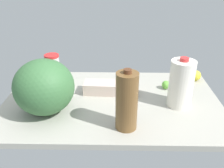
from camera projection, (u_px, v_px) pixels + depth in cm
name	position (u px, v px, depth cm)	size (l,w,h in cm)	color
countertop	(112.00, 102.00, 140.62)	(120.00, 76.00, 3.00)	#A6A498
watermelon	(44.00, 87.00, 123.59)	(30.18, 30.18, 28.04)	#3A6C3B
chocolate_milk_jug	(127.00, 101.00, 111.19)	(10.06, 10.06, 29.55)	brown
egg_carton	(111.00, 88.00, 145.90)	(31.27, 10.38, 6.67)	beige
tumbler_cup	(53.00, 70.00, 152.85)	(8.73, 8.73, 19.76)	silver
milk_jug	(181.00, 84.00, 129.57)	(12.79, 12.79, 27.18)	white
lime_near_front	(166.00, 85.00, 151.07)	(5.07, 5.07, 5.07)	#65B53E
lemon_far_back	(196.00, 76.00, 161.29)	(6.66, 6.66, 6.66)	yellow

